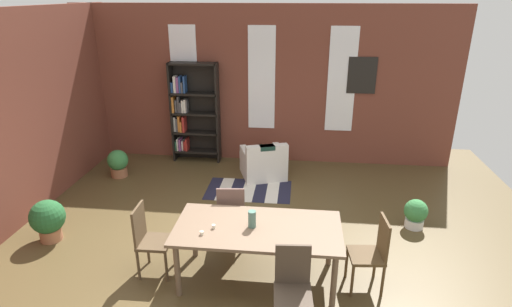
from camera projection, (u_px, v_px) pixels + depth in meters
ground_plane at (235, 260)px, 5.63m from camera, size 9.53×9.53×0.00m
back_wall_brick at (262, 86)px, 8.49m from camera, size 7.87×0.12×3.22m
window_pane_0 at (185, 77)px, 8.53m from camera, size 0.55×0.02×2.09m
window_pane_1 at (262, 79)px, 8.37m from camera, size 0.55×0.02×2.09m
window_pane_2 at (342, 80)px, 8.20m from camera, size 0.55×0.02×2.09m
dining_table at (258, 232)px, 5.01m from camera, size 2.02×1.00×0.76m
vase_on_table at (252, 219)px, 4.95m from camera, size 0.10×0.10×0.21m
tealight_candle_0 at (214, 227)px, 4.94m from camera, size 0.04×0.04×0.05m
tealight_candle_1 at (202, 233)px, 4.82m from camera, size 0.04×0.04×0.04m
dining_chair_head_right at (372, 251)px, 4.94m from camera, size 0.44×0.44×0.95m
dining_chair_far_left at (232, 213)px, 5.79m from camera, size 0.44×0.44×0.95m
dining_chair_head_left at (149, 238)px, 5.21m from camera, size 0.41×0.41×0.95m
dining_chair_near_right at (293, 286)px, 4.35m from camera, size 0.43×0.43×0.95m
bookshelf_tall at (191, 112)px, 8.62m from camera, size 1.00×0.29×2.10m
armchair_white at (264, 163)px, 8.08m from camera, size 1.01×1.01×0.75m
potted_plant_by_shelf at (118, 163)px, 8.08m from camera, size 0.40×0.40×0.55m
potted_plant_corner at (48, 219)px, 5.96m from camera, size 0.50×0.50×0.63m
potted_plant_window at (416, 213)px, 6.33m from camera, size 0.36×0.36×0.46m
striped_rug at (249, 190)px, 7.61m from camera, size 1.55×0.94×0.01m
framed_picture at (362, 75)px, 8.12m from camera, size 0.56×0.03×0.72m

